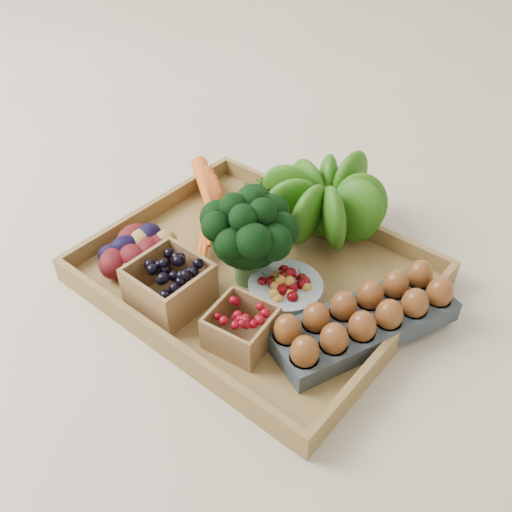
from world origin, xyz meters
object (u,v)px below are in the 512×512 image
Objects in this scene: tray at (256,278)px; egg_carton at (364,324)px; cherry_bowl at (285,291)px; broccoli at (248,251)px.

tray is 1.81× the size of egg_carton.
cherry_bowl is at bearing -150.72° from egg_carton.
cherry_bowl is at bearing -9.43° from tray.
egg_carton is at bearing 1.70° from tray.
tray is at bearing 73.11° from broccoli.
tray is 4.37× the size of cherry_bowl.
egg_carton is (0.22, 0.01, 0.03)m from tray.
cherry_bowl is (0.07, -0.01, 0.02)m from tray.
tray is 0.22m from egg_carton.
tray is at bearing -156.60° from egg_carton.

